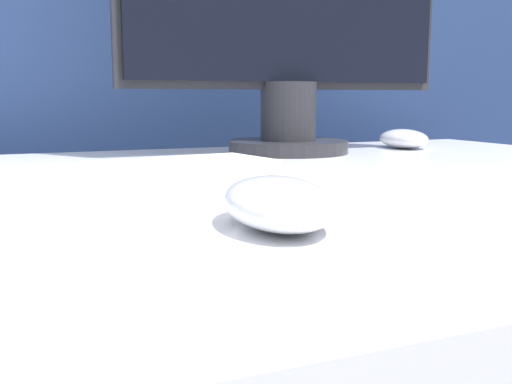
% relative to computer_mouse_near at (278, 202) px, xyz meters
% --- Properties ---
extents(partition_panel, '(5.00, 0.03, 1.39)m').
position_rel_computer_mouse_near_xyz_m(partition_panel, '(-0.05, 0.78, -0.06)').
color(partition_panel, navy).
rests_on(partition_panel, ground_plane).
extents(computer_mouse_near, '(0.09, 0.14, 0.03)m').
position_rel_computer_mouse_near_xyz_m(computer_mouse_near, '(0.00, 0.00, 0.00)').
color(computer_mouse_near, white).
rests_on(computer_mouse_near, desk).
extents(keyboard, '(0.38, 0.17, 0.02)m').
position_rel_computer_mouse_near_xyz_m(keyboard, '(-0.08, 0.21, -0.01)').
color(keyboard, silver).
rests_on(keyboard, desk).
extents(computer_mouse_far, '(0.10, 0.13, 0.03)m').
position_rel_computer_mouse_near_xyz_m(computer_mouse_far, '(0.48, 0.49, -0.00)').
color(computer_mouse_far, white).
rests_on(computer_mouse_far, desk).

